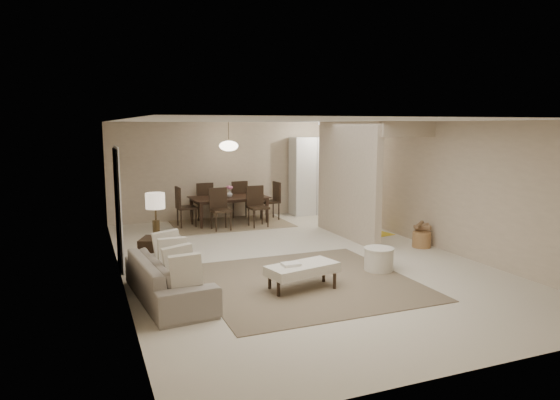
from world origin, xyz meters
name	(u,v)px	position (x,y,z in m)	size (l,w,h in m)	color
floor	(293,259)	(0.00, 0.00, 0.00)	(9.00, 9.00, 0.00)	beige
ceiling	(294,121)	(0.00, 0.00, 2.50)	(9.00, 9.00, 0.00)	white
back_wall	(226,170)	(0.00, 4.50, 1.25)	(6.00, 6.00, 0.00)	tan
left_wall	(118,201)	(-3.00, 0.00, 1.25)	(9.00, 9.00, 0.00)	tan
right_wall	(431,184)	(3.00, 0.00, 1.25)	(9.00, 9.00, 0.00)	tan
partition	(347,180)	(1.80, 1.25, 1.25)	(0.15, 2.50, 2.50)	tan
doorway	(118,209)	(-2.97, 0.60, 1.02)	(0.04, 0.90, 2.04)	black
pantry_cabinet	(313,176)	(2.35, 4.15, 1.05)	(1.20, 0.55, 2.10)	silver
flush_light	(328,124)	(2.30, 3.20, 2.46)	(0.44, 0.44, 0.05)	white
living_rug	(306,282)	(-0.34, -1.30, 0.01)	(3.20, 3.20, 0.01)	brown
sofa	(169,278)	(-2.45, -1.30, 0.30)	(0.81, 2.08, 0.61)	gray
ottoman_bench	(302,269)	(-0.54, -1.60, 0.31)	(1.16, 0.72, 0.39)	beige
side_table	(157,254)	(-2.40, 0.20, 0.28)	(0.51, 0.51, 0.56)	black
table_lamp	(155,205)	(-2.40, 0.20, 1.12)	(0.32, 0.32, 0.76)	#45351D
round_pouf	(379,259)	(1.05, -1.19, 0.19)	(0.50, 0.50, 0.39)	beige
wicker_basket	(422,240)	(2.75, -0.12, 0.16)	(0.36, 0.36, 0.31)	#9B693E
dining_rug	(230,223)	(-0.14, 3.70, 0.01)	(2.80, 2.10, 0.01)	#877453
dining_table	(230,210)	(-0.14, 3.70, 0.33)	(1.87, 1.04, 0.66)	black
dining_chairs	(230,204)	(-0.14, 3.70, 0.49)	(2.64, 1.97, 0.98)	black
vase	(229,194)	(-0.14, 3.70, 0.74)	(0.15, 0.15, 0.16)	silver
yellow_mat	(374,235)	(2.48, 1.20, 0.01)	(0.81, 0.49, 0.01)	gold
pendant_light	(229,146)	(-0.14, 3.70, 1.92)	(0.46, 0.46, 0.71)	#45351D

